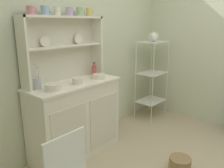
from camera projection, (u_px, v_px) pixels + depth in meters
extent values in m
cube|color=beige|center=(78.00, 43.00, 2.80)|extent=(3.84, 0.05, 2.50)
cube|color=silver|center=(75.00, 119.00, 2.63)|extent=(1.04, 0.42, 0.86)
cube|color=beige|center=(70.00, 136.00, 2.32)|extent=(0.44, 0.01, 0.60)
cube|color=beige|center=(104.00, 121.00, 2.68)|extent=(0.44, 0.01, 0.60)
cube|color=white|center=(74.00, 84.00, 2.52)|extent=(1.07, 0.45, 0.02)
cube|color=silver|center=(61.00, 49.00, 2.55)|extent=(1.00, 0.02, 0.70)
cube|color=silver|center=(23.00, 54.00, 2.14)|extent=(0.02, 0.18, 0.70)
cube|color=silver|center=(97.00, 46.00, 2.86)|extent=(0.02, 0.18, 0.70)
cube|color=silver|center=(65.00, 46.00, 2.49)|extent=(0.96, 0.16, 0.02)
cube|color=silver|center=(63.00, 17.00, 2.41)|extent=(1.00, 0.18, 0.02)
cylinder|color=silver|center=(45.00, 42.00, 2.34)|extent=(0.11, 0.03, 0.11)
cylinder|color=silver|center=(78.00, 39.00, 2.66)|extent=(0.11, 0.03, 0.11)
cylinder|color=silver|center=(153.00, 85.00, 3.38)|extent=(0.01, 0.01, 1.22)
cylinder|color=silver|center=(167.00, 79.00, 3.70)|extent=(0.01, 0.01, 1.22)
cylinder|color=silver|center=(135.00, 81.00, 3.58)|extent=(0.01, 0.01, 1.22)
cylinder|color=silver|center=(151.00, 76.00, 3.90)|extent=(0.01, 0.01, 1.22)
cube|color=silver|center=(153.00, 42.00, 3.48)|extent=(0.46, 0.33, 0.01)
cube|color=silver|center=(152.00, 73.00, 3.61)|extent=(0.46, 0.33, 0.01)
cube|color=silver|center=(151.00, 100.00, 3.73)|extent=(0.46, 0.33, 0.01)
cube|color=white|center=(66.00, 164.00, 1.42)|extent=(0.31, 0.02, 0.40)
cylinder|color=#93754C|center=(180.00, 164.00, 2.39)|extent=(0.22, 0.22, 0.15)
cylinder|color=#D17A84|center=(31.00, 10.00, 2.13)|extent=(0.08, 0.08, 0.08)
torus|color=#D17A84|center=(35.00, 10.00, 2.16)|extent=(0.01, 0.05, 0.05)
cylinder|color=#8EB2D1|center=(45.00, 10.00, 2.24)|extent=(0.08, 0.08, 0.09)
torus|color=#8EB2D1|center=(49.00, 10.00, 2.27)|extent=(0.01, 0.05, 0.05)
cylinder|color=silver|center=(57.00, 11.00, 2.34)|extent=(0.06, 0.06, 0.08)
torus|color=silver|center=(61.00, 11.00, 2.37)|extent=(0.01, 0.05, 0.05)
cylinder|color=#B79ECC|center=(69.00, 11.00, 2.46)|extent=(0.08, 0.08, 0.09)
torus|color=#B79ECC|center=(73.00, 11.00, 2.49)|extent=(0.01, 0.05, 0.05)
cylinder|color=#9EB78E|center=(80.00, 12.00, 2.56)|extent=(0.08, 0.08, 0.09)
torus|color=#9EB78E|center=(83.00, 11.00, 2.60)|extent=(0.01, 0.05, 0.05)
cylinder|color=#DBB760|center=(89.00, 12.00, 2.66)|extent=(0.06, 0.06, 0.09)
torus|color=#DBB760|center=(92.00, 12.00, 2.69)|extent=(0.01, 0.05, 0.05)
cylinder|color=silver|center=(54.00, 87.00, 2.23)|extent=(0.17, 0.17, 0.06)
cylinder|color=silver|center=(78.00, 81.00, 2.46)|extent=(0.13, 0.13, 0.06)
cylinder|color=silver|center=(99.00, 76.00, 2.69)|extent=(0.15, 0.15, 0.05)
cylinder|color=#B74C47|center=(94.00, 71.00, 2.84)|extent=(0.06, 0.06, 0.12)
cylinder|color=#B74C47|center=(94.00, 64.00, 2.82)|extent=(0.03, 0.03, 0.03)
cylinder|color=#4C382D|center=(94.00, 63.00, 2.82)|extent=(0.03, 0.03, 0.01)
cylinder|color=#B2B7C6|center=(37.00, 84.00, 2.26)|extent=(0.08, 0.08, 0.11)
cylinder|color=silver|center=(39.00, 76.00, 2.26)|extent=(0.01, 0.02, 0.17)
ellipsoid|color=silver|center=(38.00, 67.00, 2.24)|extent=(0.02, 0.01, 0.01)
cylinder|color=silver|center=(38.00, 76.00, 2.26)|extent=(0.02, 0.03, 0.16)
ellipsoid|color=silver|center=(37.00, 67.00, 2.24)|extent=(0.02, 0.01, 0.01)
cylinder|color=silver|center=(35.00, 75.00, 2.25)|extent=(0.03, 0.01, 0.19)
ellipsoid|color=silver|center=(34.00, 64.00, 2.23)|extent=(0.02, 0.01, 0.01)
sphere|color=white|center=(154.00, 37.00, 3.47)|extent=(0.14, 0.14, 0.14)
sphere|color=silver|center=(154.00, 31.00, 3.45)|extent=(0.02, 0.02, 0.02)
cylinder|color=white|center=(157.00, 36.00, 3.53)|extent=(0.09, 0.02, 0.07)
torus|color=white|center=(151.00, 37.00, 3.41)|extent=(0.01, 0.09, 0.09)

